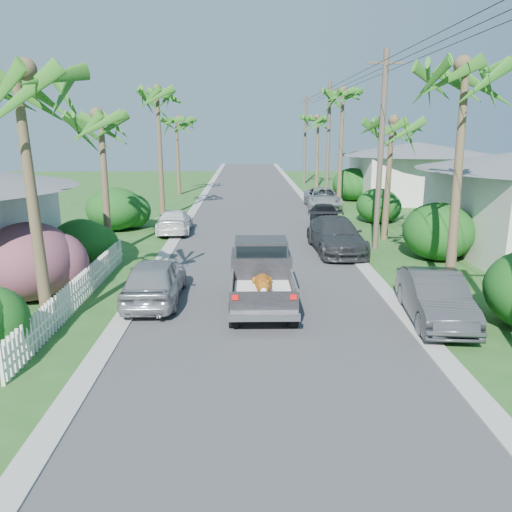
{
  "coord_description": "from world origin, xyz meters",
  "views": [
    {
      "loc": [
        -0.58,
        -10.17,
        5.53
      ],
      "look_at": [
        -0.25,
        6.16,
        1.4
      ],
      "focal_mm": 35.0,
      "sensor_mm": 36.0,
      "label": 1
    }
  ],
  "objects_px": {
    "house_right_far": "(415,174)",
    "utility_pole_d": "(305,139)",
    "parked_car_rn": "(435,298)",
    "palm_r_d": "(318,117)",
    "parked_car_rd": "(323,198)",
    "utility_pole_b": "(381,151)",
    "palm_l_a": "(18,72)",
    "palm_l_c": "(157,90)",
    "palm_l_b": "(100,115)",
    "pickup_truck": "(261,272)",
    "parked_car_rm": "(336,236)",
    "utility_pole_c": "(328,143)",
    "parked_car_ln": "(155,280)",
    "palm_r_c": "(343,92)",
    "parked_car_rf": "(325,215)",
    "palm_l_d": "(176,119)",
    "palm_r_a": "(469,67)"
  },
  "relations": [
    {
      "from": "house_right_far",
      "to": "utility_pole_d",
      "type": "distance_m",
      "value": 15.16
    },
    {
      "from": "palm_r_a",
      "to": "palm_r_d",
      "type": "bearing_deg",
      "value": 89.66
    },
    {
      "from": "palm_r_a",
      "to": "house_right_far",
      "type": "relative_size",
      "value": 0.97
    },
    {
      "from": "parked_car_rd",
      "to": "utility_pole_b",
      "type": "distance_m",
      "value": 13.55
    },
    {
      "from": "parked_car_rn",
      "to": "parked_car_rf",
      "type": "bearing_deg",
      "value": 99.28
    },
    {
      "from": "palm_l_a",
      "to": "utility_pole_c",
      "type": "height_order",
      "value": "utility_pole_c"
    },
    {
      "from": "house_right_far",
      "to": "parked_car_rf",
      "type": "bearing_deg",
      "value": -128.52
    },
    {
      "from": "parked_car_rm",
      "to": "utility_pole_c",
      "type": "height_order",
      "value": "utility_pole_c"
    },
    {
      "from": "parked_car_rd",
      "to": "palm_r_a",
      "type": "bearing_deg",
      "value": -84.8
    },
    {
      "from": "utility_pole_b",
      "to": "parked_car_rf",
      "type": "bearing_deg",
      "value": 104.74
    },
    {
      "from": "palm_r_c",
      "to": "utility_pole_c",
      "type": "relative_size",
      "value": 1.04
    },
    {
      "from": "palm_r_c",
      "to": "house_right_far",
      "type": "distance_m",
      "value": 9.9
    },
    {
      "from": "house_right_far",
      "to": "palm_l_a",
      "type": "bearing_deg",
      "value": -125.42
    },
    {
      "from": "palm_l_c",
      "to": "house_right_far",
      "type": "height_order",
      "value": "palm_l_c"
    },
    {
      "from": "house_right_far",
      "to": "utility_pole_d",
      "type": "relative_size",
      "value": 1.0
    },
    {
      "from": "pickup_truck",
      "to": "parked_car_rn",
      "type": "height_order",
      "value": "pickup_truck"
    },
    {
      "from": "palm_l_c",
      "to": "palm_r_d",
      "type": "distance_m",
      "value": 21.95
    },
    {
      "from": "palm_l_a",
      "to": "palm_r_d",
      "type": "relative_size",
      "value": 1.03
    },
    {
      "from": "parked_car_rn",
      "to": "palm_l_b",
      "type": "xyz_separation_m",
      "value": [
        -11.8,
        8.3,
        5.43
      ]
    },
    {
      "from": "palm_l_b",
      "to": "palm_r_c",
      "type": "distance_m",
      "value": 19.21
    },
    {
      "from": "palm_r_c",
      "to": "parked_car_rf",
      "type": "bearing_deg",
      "value": -106.4
    },
    {
      "from": "palm_r_c",
      "to": "palm_r_d",
      "type": "relative_size",
      "value": 1.17
    },
    {
      "from": "palm_l_a",
      "to": "palm_l_b",
      "type": "distance_m",
      "value": 9.05
    },
    {
      "from": "palm_l_d",
      "to": "palm_r_d",
      "type": "bearing_deg",
      "value": 24.78
    },
    {
      "from": "palm_l_d",
      "to": "utility_pole_c",
      "type": "xyz_separation_m",
      "value": [
        12.1,
        -6.0,
        -1.84
      ]
    },
    {
      "from": "parked_car_rf",
      "to": "palm_l_d",
      "type": "xyz_separation_m",
      "value": [
        -10.58,
        15.21,
        5.78
      ]
    },
    {
      "from": "parked_car_rn",
      "to": "palm_r_c",
      "type": "distance_m",
      "value": 23.53
    },
    {
      "from": "palm_l_a",
      "to": "palm_l_c",
      "type": "xyz_separation_m",
      "value": [
        0.2,
        19.0,
        0.98
      ]
    },
    {
      "from": "parked_car_rm",
      "to": "palm_l_c",
      "type": "xyz_separation_m",
      "value": [
        -9.6,
        9.51,
        7.15
      ]
    },
    {
      "from": "parked_car_rn",
      "to": "palm_l_b",
      "type": "height_order",
      "value": "palm_l_b"
    },
    {
      "from": "parked_car_rf",
      "to": "palm_r_c",
      "type": "xyz_separation_m",
      "value": [
        2.12,
        7.21,
        7.44
      ]
    },
    {
      "from": "parked_car_rm",
      "to": "parked_car_ln",
      "type": "height_order",
      "value": "parked_car_rm"
    },
    {
      "from": "parked_car_rn",
      "to": "palm_l_a",
      "type": "height_order",
      "value": "palm_l_a"
    },
    {
      "from": "parked_car_rn",
      "to": "palm_r_d",
      "type": "xyz_separation_m",
      "value": [
        1.5,
        36.3,
        6.02
      ]
    },
    {
      "from": "parked_car_rm",
      "to": "parked_car_rd",
      "type": "xyz_separation_m",
      "value": [
        1.4,
        13.48,
        -0.05
      ]
    },
    {
      "from": "palm_l_a",
      "to": "utility_pole_c",
      "type": "relative_size",
      "value": 0.91
    },
    {
      "from": "pickup_truck",
      "to": "parked_car_rf",
      "type": "height_order",
      "value": "pickup_truck"
    },
    {
      "from": "palm_l_a",
      "to": "palm_r_a",
      "type": "distance_m",
      "value": 12.86
    },
    {
      "from": "palm_r_d",
      "to": "house_right_far",
      "type": "height_order",
      "value": "palm_r_d"
    },
    {
      "from": "parked_car_ln",
      "to": "palm_r_c",
      "type": "height_order",
      "value": "palm_r_c"
    },
    {
      "from": "palm_l_a",
      "to": "palm_l_b",
      "type": "xyz_separation_m",
      "value": [
        -0.6,
        9.0,
        -0.79
      ]
    },
    {
      "from": "parked_car_rf",
      "to": "utility_pole_b",
      "type": "relative_size",
      "value": 0.43
    },
    {
      "from": "parked_car_rm",
      "to": "palm_l_c",
      "type": "distance_m",
      "value": 15.29
    },
    {
      "from": "parked_car_rd",
      "to": "utility_pole_c",
      "type": "bearing_deg",
      "value": 75.0
    },
    {
      "from": "pickup_truck",
      "to": "parked_car_rn",
      "type": "relative_size",
      "value": 1.18
    },
    {
      "from": "palm_r_d",
      "to": "utility_pole_b",
      "type": "xyz_separation_m",
      "value": [
        -0.9,
        -27.0,
        -2.14
      ]
    },
    {
      "from": "palm_r_c",
      "to": "utility_pole_c",
      "type": "bearing_deg",
      "value": 106.7
    },
    {
      "from": "parked_car_rm",
      "to": "utility_pole_b",
      "type": "distance_m",
      "value": 4.35
    },
    {
      "from": "parked_car_rm",
      "to": "palm_l_b",
      "type": "height_order",
      "value": "palm_l_b"
    },
    {
      "from": "parked_car_rm",
      "to": "palm_l_d",
      "type": "bearing_deg",
      "value": 112.51
    }
  ]
}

